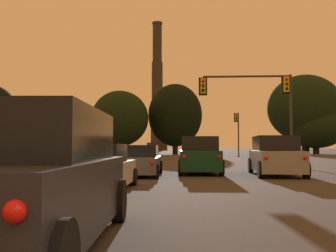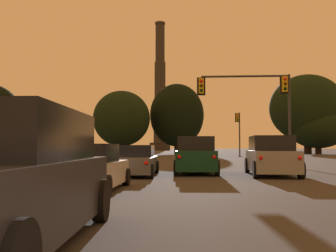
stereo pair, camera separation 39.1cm
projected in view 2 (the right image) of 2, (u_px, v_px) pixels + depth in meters
name	position (u px, v px, depth m)	size (l,w,h in m)	color
suv_right_lane_front	(271.00, 156.00, 18.52)	(2.31, 4.98, 1.86)	gray
suv_center_lane_front	(196.00, 156.00, 20.03)	(2.16, 4.93, 1.86)	#0F3823
suv_left_lane_third	(4.00, 180.00, 5.22)	(2.31, 4.98, 1.86)	#232328
sedan_left_lane_front	(135.00, 161.00, 18.50)	(2.11, 4.75, 1.43)	#4C4F54
hatchback_left_lane_second	(90.00, 169.00, 12.05)	(1.92, 4.11, 1.44)	silver
traffic_light_far_right	(239.00, 128.00, 53.95)	(0.78, 0.50, 6.06)	#2D2D30
traffic_light_overhead_right	(258.00, 96.00, 26.61)	(6.41, 0.50, 6.25)	#2D2D30
smokestack	(160.00, 100.00, 148.47)	(7.74, 7.74, 48.87)	#2B2722
treeline_far_left	(177.00, 115.00, 72.02)	(9.87, 8.88, 12.93)	black
treeline_left_mid	(318.00, 126.00, 71.38)	(11.24, 10.11, 9.11)	black
treeline_far_right	(122.00, 119.00, 67.80)	(9.84, 8.86, 11.06)	black
treeline_center_left	(307.00, 108.00, 72.62)	(13.76, 12.38, 14.74)	black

